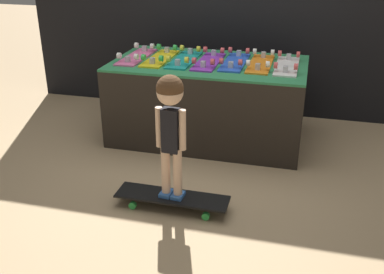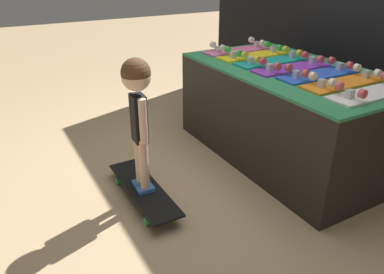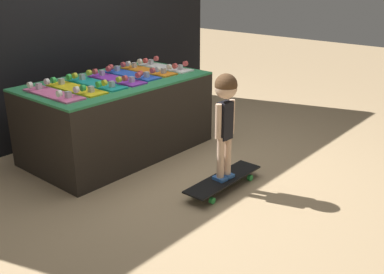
# 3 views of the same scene
# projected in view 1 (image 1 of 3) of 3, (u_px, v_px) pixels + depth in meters

# --- Properties ---
(ground_plane) EXTENTS (16.00, 16.00, 0.00)m
(ground_plane) POSITION_uv_depth(u_px,v_px,m) (193.00, 163.00, 3.78)
(ground_plane) COLOR tan
(display_rack) EXTENTS (1.71, 0.96, 0.72)m
(display_rack) POSITION_uv_depth(u_px,v_px,m) (208.00, 101.00, 4.13)
(display_rack) COLOR black
(display_rack) RESTS_ON ground_plane
(skateboard_pink_on_rack) EXTENTS (0.19, 0.64, 0.09)m
(skateboard_pink_on_rack) POSITION_uv_depth(u_px,v_px,m) (137.00, 56.00, 4.12)
(skateboard_pink_on_rack) COLOR pink
(skateboard_pink_on_rack) RESTS_ON display_rack
(skateboard_yellow_on_rack) EXTENTS (0.19, 0.64, 0.09)m
(skateboard_yellow_on_rack) POSITION_uv_depth(u_px,v_px,m) (160.00, 57.00, 4.07)
(skateboard_yellow_on_rack) COLOR yellow
(skateboard_yellow_on_rack) RESTS_ON display_rack
(skateboard_teal_on_rack) EXTENTS (0.19, 0.64, 0.09)m
(skateboard_teal_on_rack) POSITION_uv_depth(u_px,v_px,m) (184.00, 59.00, 4.02)
(skateboard_teal_on_rack) COLOR teal
(skateboard_teal_on_rack) RESTS_ON display_rack
(skateboard_purple_on_rack) EXTENTS (0.19, 0.64, 0.09)m
(skateboard_purple_on_rack) POSITION_uv_depth(u_px,v_px,m) (209.00, 61.00, 3.96)
(skateboard_purple_on_rack) COLOR purple
(skateboard_purple_on_rack) RESTS_ON display_rack
(skateboard_blue_on_rack) EXTENTS (0.19, 0.64, 0.09)m
(skateboard_blue_on_rack) POSITION_uv_depth(u_px,v_px,m) (235.00, 61.00, 3.94)
(skateboard_blue_on_rack) COLOR blue
(skateboard_blue_on_rack) RESTS_ON display_rack
(skateboard_orange_on_rack) EXTENTS (0.19, 0.64, 0.09)m
(skateboard_orange_on_rack) POSITION_uv_depth(u_px,v_px,m) (261.00, 63.00, 3.89)
(skateboard_orange_on_rack) COLOR orange
(skateboard_orange_on_rack) RESTS_ON display_rack
(skateboard_white_on_rack) EXTENTS (0.19, 0.64, 0.09)m
(skateboard_white_on_rack) POSITION_uv_depth(u_px,v_px,m) (287.00, 65.00, 3.82)
(skateboard_white_on_rack) COLOR white
(skateboard_white_on_rack) RESTS_ON display_rack
(skateboard_on_floor) EXTENTS (0.80, 0.21, 0.09)m
(skateboard_on_floor) POSITION_uv_depth(u_px,v_px,m) (172.00, 198.00, 3.13)
(skateboard_on_floor) COLOR black
(skateboard_on_floor) RESTS_ON ground_plane
(child) EXTENTS (0.21, 0.18, 0.87)m
(child) POSITION_uv_depth(u_px,v_px,m) (170.00, 114.00, 2.88)
(child) COLOR #3870C6
(child) RESTS_ON skateboard_on_floor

